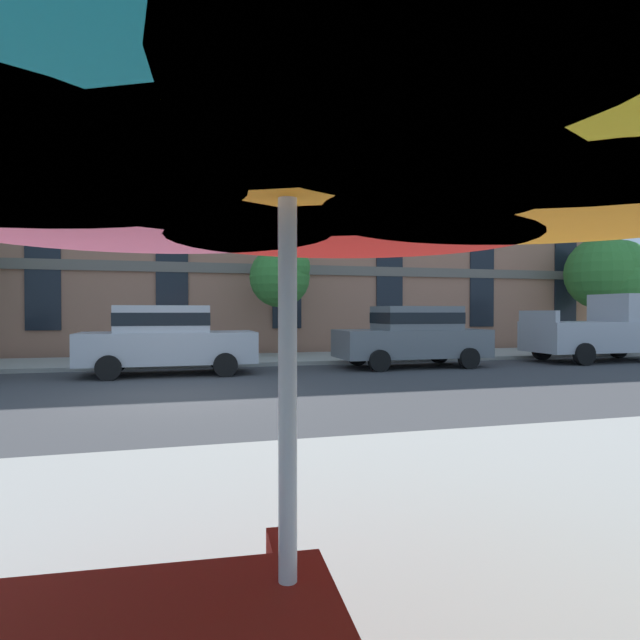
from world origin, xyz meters
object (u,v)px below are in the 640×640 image
object	(u,v)px
patio_umbrella	(287,127)
street_tree_middle	(281,276)
sedan_silver	(166,338)
sedan_gray	(413,335)
pickup_silver	(609,330)
street_tree_right	(612,275)

from	to	relation	value
patio_umbrella	street_tree_middle	bearing A→B (deg)	78.56
sedan_silver	street_tree_middle	xyz separation A→B (m)	(3.76, 3.65, 1.89)
sedan_gray	pickup_silver	bearing A→B (deg)	0.00
sedan_gray	patio_umbrella	distance (m)	14.32
sedan_gray	pickup_silver	xyz separation A→B (m)	(7.01, 0.00, 0.08)
sedan_silver	sedan_gray	distance (m)	6.95
pickup_silver	street_tree_middle	world-z (taller)	street_tree_middle
sedan_silver	pickup_silver	distance (m)	13.96
patio_umbrella	sedan_gray	bearing A→B (deg)	62.89
pickup_silver	patio_umbrella	bearing A→B (deg)	-136.77
street_tree_middle	street_tree_right	xyz separation A→B (m)	(13.53, -0.32, 0.28)
sedan_silver	patio_umbrella	xyz separation A→B (m)	(0.45, -12.70, 1.26)
sedan_gray	patio_umbrella	size ratio (longest dim) A/B	1.13
sedan_silver	pickup_silver	bearing A→B (deg)	0.00
pickup_silver	street_tree_middle	xyz separation A→B (m)	(-10.20, 3.65, 1.81)
street_tree_right	patio_umbrella	distance (m)	23.26
sedan_gray	patio_umbrella	bearing A→B (deg)	-117.11
sedan_silver	street_tree_right	bearing A→B (deg)	10.88
street_tree_right	patio_umbrella	world-z (taller)	street_tree_right
sedan_silver	patio_umbrella	distance (m)	12.77
street_tree_right	patio_umbrella	size ratio (longest dim) A/B	1.20
sedan_silver	street_tree_middle	bearing A→B (deg)	44.14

